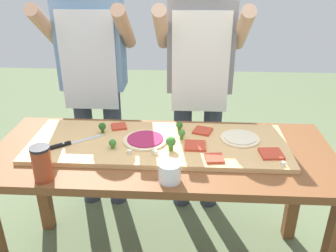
{
  "coord_description": "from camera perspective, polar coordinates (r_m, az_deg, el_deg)",
  "views": [
    {
      "loc": [
        0.12,
        -1.56,
        1.67
      ],
      "look_at": [
        0.03,
        0.04,
        0.9
      ],
      "focal_mm": 38.15,
      "sensor_mm": 36.0,
      "label": 1
    }
  ],
  "objects": [
    {
      "name": "prep_table",
      "position": [
        1.85,
        -0.88,
        -6.84
      ],
      "size": [
        1.72,
        0.71,
        0.79
      ],
      "color": "brown",
      "rests_on": "ground"
    },
    {
      "name": "cutting_board",
      "position": [
        1.83,
        -1.6,
        -2.82
      ],
      "size": [
        1.31,
        0.47,
        0.02
      ],
      "primitive_type": "cube",
      "color": "tan",
      "rests_on": "prep_table"
    },
    {
      "name": "chefs_knife",
      "position": [
        1.86,
        -15.53,
        -2.69
      ],
      "size": [
        0.24,
        0.19,
        0.02
      ],
      "color": "#B7BABF",
      "rests_on": "cutting_board"
    },
    {
      "name": "pizza_whole_beet_magenta",
      "position": [
        1.83,
        -3.64,
        -2.22
      ],
      "size": [
        0.23,
        0.23,
        0.02
      ],
      "color": "beige",
      "rests_on": "cutting_board"
    },
    {
      "name": "pizza_whole_cheese_artichoke",
      "position": [
        1.88,
        11.43,
        -1.91
      ],
      "size": [
        0.2,
        0.2,
        0.02
      ],
      "color": "beige",
      "rests_on": "cutting_board"
    },
    {
      "name": "pizza_slice_center",
      "position": [
        1.68,
        7.4,
        -5.13
      ],
      "size": [
        0.09,
        0.09,
        0.01
      ],
      "primitive_type": "cube",
      "rotation": [
        0.0,
        0.0,
        0.12
      ],
      "color": "#BC3D28",
      "rests_on": "cutting_board"
    },
    {
      "name": "pizza_slice_near_right",
      "position": [
        1.93,
        5.56,
        -0.77
      ],
      "size": [
        0.12,
        0.12,
        0.01
      ],
      "primitive_type": "cube",
      "rotation": [
        0.0,
        0.0,
        -0.32
      ],
      "color": "#BC3D28",
      "rests_on": "cutting_board"
    },
    {
      "name": "pizza_slice_far_left",
      "position": [
        1.78,
        4.36,
        -3.21
      ],
      "size": [
        0.11,
        0.11,
        0.01
      ],
      "primitive_type": "cube",
      "rotation": [
        0.0,
        0.0,
        -0.02
      ],
      "color": "#BC3D28",
      "rests_on": "cutting_board"
    },
    {
      "name": "pizza_slice_far_right",
      "position": [
        1.99,
        -7.85,
        -0.07
      ],
      "size": [
        0.1,
        0.1,
        0.01
      ],
      "primitive_type": "cube",
      "rotation": [
        0.0,
        0.0,
        0.29
      ],
      "color": "#BC3D28",
      "rests_on": "cutting_board"
    },
    {
      "name": "pizza_slice_near_left",
      "position": [
        1.77,
        16.17,
        -4.28
      ],
      "size": [
        0.11,
        0.11,
        0.01
      ],
      "primitive_type": "cube",
      "rotation": [
        0.0,
        0.0,
        0.09
      ],
      "color": "#BC3D28",
      "rests_on": "cutting_board"
    },
    {
      "name": "broccoli_floret_back_mid",
      "position": [
        1.77,
        -8.84,
        -2.75
      ],
      "size": [
        0.04,
        0.04,
        0.05
      ],
      "color": "#3F7220",
      "rests_on": "cutting_board"
    },
    {
      "name": "broccoli_floret_center_right",
      "position": [
        1.93,
        1.83,
        0.09
      ],
      "size": [
        0.04,
        0.04,
        0.05
      ],
      "color": "#366618",
      "rests_on": "cutting_board"
    },
    {
      "name": "broccoli_floret_front_mid",
      "position": [
        1.93,
        -10.46,
        -0.13
      ],
      "size": [
        0.04,
        0.04,
        0.06
      ],
      "color": "#2C5915",
      "rests_on": "cutting_board"
    },
    {
      "name": "broccoli_floret_back_right",
      "position": [
        1.72,
        0.44,
        -2.61
      ],
      "size": [
        0.05,
        0.05,
        0.07
      ],
      "color": "#3F7220",
      "rests_on": "cutting_board"
    },
    {
      "name": "broccoli_floret_front_left",
      "position": [
        1.83,
        2.19,
        -1.2
      ],
      "size": [
        0.04,
        0.04,
        0.06
      ],
      "color": "#487A23",
      "rests_on": "cutting_board"
    },
    {
      "name": "cheese_crumble_a",
      "position": [
        1.71,
        -2.09,
        -4.24
      ],
      "size": [
        0.03,
        0.03,
        0.02
      ],
      "primitive_type": "cube",
      "rotation": [
        0.0,
        0.0,
        0.84
      ],
      "color": "silver",
      "rests_on": "cutting_board"
    },
    {
      "name": "cheese_crumble_b",
      "position": [
        1.7,
        17.91,
        -5.72
      ],
      "size": [
        0.02,
        0.02,
        0.02
      ],
      "primitive_type": "cube",
      "rotation": [
        0.0,
        0.0,
        0.47
      ],
      "color": "white",
      "rests_on": "cutting_board"
    },
    {
      "name": "cheese_crumble_c",
      "position": [
        1.72,
        -6.18,
        -4.13
      ],
      "size": [
        0.02,
        0.02,
        0.02
      ],
      "primitive_type": "cube",
      "rotation": [
        0.0,
        0.0,
        1.52
      ],
      "color": "silver",
      "rests_on": "cutting_board"
    },
    {
      "name": "flour_cup",
      "position": [
        1.55,
        0.26,
        -7.55
      ],
      "size": [
        0.1,
        0.1,
        0.09
      ],
      "color": "white",
      "rests_on": "prep_table"
    },
    {
      "name": "sauce_jar",
      "position": [
        1.62,
        -19.48,
        -5.68
      ],
      "size": [
        0.08,
        0.08,
        0.16
      ],
      "color": "#99381E",
      "rests_on": "prep_table"
    },
    {
      "name": "cook_left",
      "position": [
        2.34,
        -11.84,
        8.39
      ],
      "size": [
        0.54,
        0.39,
        1.67
      ],
      "color": "#333847",
      "rests_on": "ground"
    },
    {
      "name": "cook_right",
      "position": [
        2.27,
        5.07,
        8.25
      ],
      "size": [
        0.54,
        0.39,
        1.67
      ],
      "color": "#333847",
      "rests_on": "ground"
    }
  ]
}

